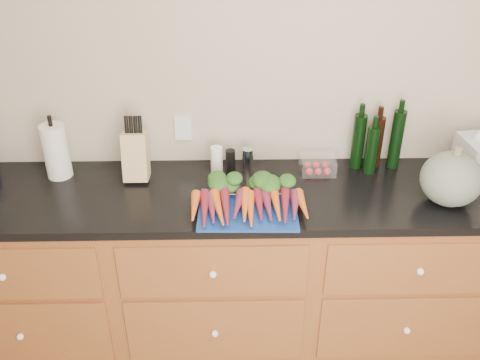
{
  "coord_description": "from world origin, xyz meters",
  "views": [
    {
      "loc": [
        -0.37,
        -0.78,
        2.25
      ],
      "look_at": [
        -0.33,
        1.2,
        1.06
      ],
      "focal_mm": 40.0,
      "sensor_mm": 36.0,
      "label": 1
    }
  ],
  "objects_px": {
    "squash": "(451,179)",
    "knife_block": "(136,156)",
    "carrots": "(247,198)",
    "tomato_box": "(318,165)",
    "cutting_board": "(248,210)",
    "paper_towel": "(56,151)"
  },
  "relations": [
    {
      "from": "squash",
      "to": "knife_block",
      "type": "bearing_deg",
      "value": 169.96
    },
    {
      "from": "squash",
      "to": "carrots",
      "type": "bearing_deg",
      "value": -179.25
    },
    {
      "from": "squash",
      "to": "tomato_box",
      "type": "xyz_separation_m",
      "value": [
        -0.54,
        0.28,
        -0.08
      ]
    },
    {
      "from": "cutting_board",
      "to": "knife_block",
      "type": "relative_size",
      "value": 1.86
    },
    {
      "from": "tomato_box",
      "to": "cutting_board",
      "type": "bearing_deg",
      "value": -136.73
    },
    {
      "from": "cutting_board",
      "to": "tomato_box",
      "type": "height_order",
      "value": "tomato_box"
    },
    {
      "from": "knife_block",
      "to": "paper_towel",
      "type": "bearing_deg",
      "value": 176.96
    },
    {
      "from": "tomato_box",
      "to": "paper_towel",
      "type": "bearing_deg",
      "value": -179.54
    },
    {
      "from": "cutting_board",
      "to": "paper_towel",
      "type": "xyz_separation_m",
      "value": [
        -0.89,
        0.32,
        0.13
      ]
    },
    {
      "from": "carrots",
      "to": "knife_block",
      "type": "xyz_separation_m",
      "value": [
        -0.52,
        0.26,
        0.08
      ]
    },
    {
      "from": "carrots",
      "to": "knife_block",
      "type": "relative_size",
      "value": 2.21
    },
    {
      "from": "carrots",
      "to": "tomato_box",
      "type": "bearing_deg",
      "value": 39.67
    },
    {
      "from": "cutting_board",
      "to": "squash",
      "type": "bearing_deg",
      "value": 3.28
    },
    {
      "from": "paper_towel",
      "to": "tomato_box",
      "type": "relative_size",
      "value": 1.6
    },
    {
      "from": "carrots",
      "to": "squash",
      "type": "relative_size",
      "value": 1.9
    },
    {
      "from": "paper_towel",
      "to": "knife_block",
      "type": "xyz_separation_m",
      "value": [
        0.38,
        -0.02,
        -0.02
      ]
    },
    {
      "from": "carrots",
      "to": "paper_towel",
      "type": "xyz_separation_m",
      "value": [
        -0.89,
        0.28,
        0.09
      ]
    },
    {
      "from": "cutting_board",
      "to": "paper_towel",
      "type": "distance_m",
      "value": 0.96
    },
    {
      "from": "cutting_board",
      "to": "knife_block",
      "type": "bearing_deg",
      "value": 149.95
    },
    {
      "from": "squash",
      "to": "knife_block",
      "type": "relative_size",
      "value": 1.16
    },
    {
      "from": "squash",
      "to": "paper_towel",
      "type": "relative_size",
      "value": 1.01
    },
    {
      "from": "cutting_board",
      "to": "carrots",
      "type": "distance_m",
      "value": 0.05
    }
  ]
}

